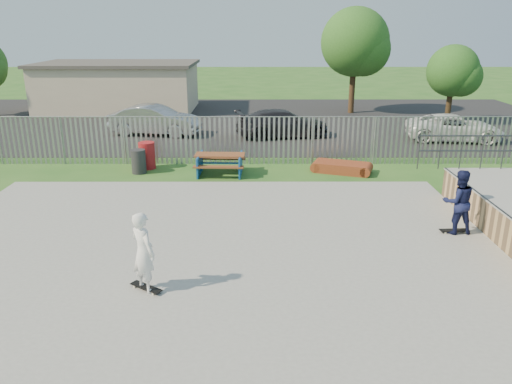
{
  "coord_description": "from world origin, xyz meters",
  "views": [
    {
      "loc": [
        1.24,
        -11.32,
        5.58
      ],
      "look_at": [
        1.26,
        2.0,
        1.1
      ],
      "focal_mm": 35.0,
      "sensor_mm": 36.0,
      "label": 1
    }
  ],
  "objects_px": {
    "trash_bin_grey": "(139,161)",
    "car_silver": "(155,120)",
    "picnic_table": "(220,164)",
    "car_white": "(454,128)",
    "car_dark": "(283,123)",
    "tree_mid": "(355,42)",
    "funbox": "(342,167)",
    "skater_white": "(143,252)",
    "tree_right": "(453,71)",
    "skater_navy": "(458,202)",
    "trash_bin_red": "(147,155)"
  },
  "relations": [
    {
      "from": "car_white",
      "to": "tree_mid",
      "type": "relative_size",
      "value": 0.7
    },
    {
      "from": "car_dark",
      "to": "car_white",
      "type": "height_order",
      "value": "car_dark"
    },
    {
      "from": "trash_bin_grey",
      "to": "car_white",
      "type": "bearing_deg",
      "value": 21.5
    },
    {
      "from": "trash_bin_red",
      "to": "skater_white",
      "type": "xyz_separation_m",
      "value": [
        2.04,
        -10.12,
        0.5
      ]
    },
    {
      "from": "car_dark",
      "to": "car_white",
      "type": "relative_size",
      "value": 1.03
    },
    {
      "from": "trash_bin_red",
      "to": "trash_bin_grey",
      "type": "xyz_separation_m",
      "value": [
        -0.2,
        -0.68,
        -0.07
      ]
    },
    {
      "from": "funbox",
      "to": "car_silver",
      "type": "distance_m",
      "value": 11.26
    },
    {
      "from": "tree_right",
      "to": "tree_mid",
      "type": "bearing_deg",
      "value": 142.58
    },
    {
      "from": "trash_bin_red",
      "to": "car_dark",
      "type": "bearing_deg",
      "value": 45.66
    },
    {
      "from": "trash_bin_grey",
      "to": "car_dark",
      "type": "bearing_deg",
      "value": 47.81
    },
    {
      "from": "picnic_table",
      "to": "tree_mid",
      "type": "relative_size",
      "value": 0.29
    },
    {
      "from": "car_white",
      "to": "tree_mid",
      "type": "xyz_separation_m",
      "value": [
        -3.64,
        8.41,
        3.84
      ]
    },
    {
      "from": "car_dark",
      "to": "tree_right",
      "type": "xyz_separation_m",
      "value": [
        9.93,
        3.69,
        2.33
      ]
    },
    {
      "from": "car_silver",
      "to": "picnic_table",
      "type": "bearing_deg",
      "value": -142.19
    },
    {
      "from": "trash_bin_red",
      "to": "tree_mid",
      "type": "xyz_separation_m",
      "value": [
        10.75,
        13.47,
        3.97
      ]
    },
    {
      "from": "funbox",
      "to": "tree_right",
      "type": "height_order",
      "value": "tree_right"
    },
    {
      "from": "car_silver",
      "to": "skater_white",
      "type": "height_order",
      "value": "skater_white"
    },
    {
      "from": "skater_white",
      "to": "picnic_table",
      "type": "bearing_deg",
      "value": -52.23
    },
    {
      "from": "car_white",
      "to": "skater_white",
      "type": "xyz_separation_m",
      "value": [
        -12.35,
        -15.18,
        0.37
      ]
    },
    {
      "from": "car_silver",
      "to": "car_dark",
      "type": "relative_size",
      "value": 0.98
    },
    {
      "from": "funbox",
      "to": "car_dark",
      "type": "distance_m",
      "value": 6.86
    },
    {
      "from": "trash_bin_grey",
      "to": "car_silver",
      "type": "relative_size",
      "value": 0.2
    },
    {
      "from": "trash_bin_red",
      "to": "skater_navy",
      "type": "height_order",
      "value": "skater_navy"
    },
    {
      "from": "tree_mid",
      "to": "funbox",
      "type": "bearing_deg",
      "value": -101.74
    },
    {
      "from": "funbox",
      "to": "trash_bin_grey",
      "type": "relative_size",
      "value": 2.31
    },
    {
      "from": "picnic_table",
      "to": "car_silver",
      "type": "distance_m",
      "value": 8.33
    },
    {
      "from": "skater_navy",
      "to": "skater_white",
      "type": "height_order",
      "value": "same"
    },
    {
      "from": "funbox",
      "to": "trash_bin_red",
      "type": "xyz_separation_m",
      "value": [
        -7.83,
        0.58,
        0.35
      ]
    },
    {
      "from": "trash_bin_grey",
      "to": "car_silver",
      "type": "bearing_deg",
      "value": 95.6
    },
    {
      "from": "trash_bin_grey",
      "to": "tree_right",
      "type": "height_order",
      "value": "tree_right"
    },
    {
      "from": "car_silver",
      "to": "skater_navy",
      "type": "height_order",
      "value": "skater_navy"
    },
    {
      "from": "car_silver",
      "to": "tree_mid",
      "type": "bearing_deg",
      "value": -49.41
    },
    {
      "from": "car_dark",
      "to": "skater_navy",
      "type": "height_order",
      "value": "skater_navy"
    },
    {
      "from": "tree_mid",
      "to": "skater_white",
      "type": "distance_m",
      "value": 25.38
    },
    {
      "from": "picnic_table",
      "to": "tree_mid",
      "type": "distance_m",
      "value": 16.77
    },
    {
      "from": "car_dark",
      "to": "skater_white",
      "type": "relative_size",
      "value": 2.71
    },
    {
      "from": "car_white",
      "to": "skater_navy",
      "type": "bearing_deg",
      "value": 166.78
    },
    {
      "from": "car_white",
      "to": "car_dark",
      "type": "bearing_deg",
      "value": 91.37
    },
    {
      "from": "picnic_table",
      "to": "car_white",
      "type": "distance_m",
      "value": 12.81
    },
    {
      "from": "car_silver",
      "to": "car_white",
      "type": "bearing_deg",
      "value": -85.67
    },
    {
      "from": "car_dark",
      "to": "tree_right",
      "type": "bearing_deg",
      "value": -79.71
    },
    {
      "from": "car_dark",
      "to": "tree_right",
      "type": "height_order",
      "value": "tree_right"
    },
    {
      "from": "car_silver",
      "to": "tree_right",
      "type": "xyz_separation_m",
      "value": [
        16.65,
        3.14,
        2.26
      ]
    },
    {
      "from": "trash_bin_red",
      "to": "tree_right",
      "type": "xyz_separation_m",
      "value": [
        15.75,
        9.64,
        2.51
      ]
    },
    {
      "from": "tree_mid",
      "to": "skater_navy",
      "type": "bearing_deg",
      "value": -92.45
    },
    {
      "from": "car_white",
      "to": "car_silver",
      "type": "bearing_deg",
      "value": 91.94
    },
    {
      "from": "trash_bin_red",
      "to": "skater_navy",
      "type": "xyz_separation_m",
      "value": [
        9.87,
        -7.0,
        0.5
      ]
    },
    {
      "from": "skater_navy",
      "to": "skater_white",
      "type": "distance_m",
      "value": 8.43
    },
    {
      "from": "tree_right",
      "to": "car_dark",
      "type": "bearing_deg",
      "value": -159.62
    },
    {
      "from": "car_white",
      "to": "skater_white",
      "type": "relative_size",
      "value": 2.62
    }
  ]
}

